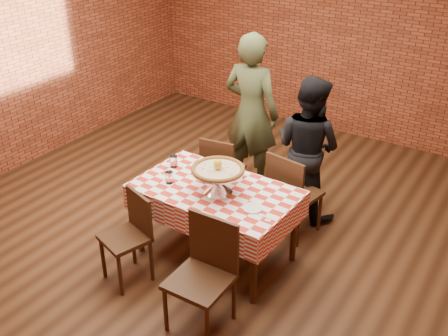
{
  "coord_description": "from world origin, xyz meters",
  "views": [
    {
      "loc": [
        2.74,
        -3.9,
        3.2
      ],
      "look_at": [
        0.48,
        -0.39,
        0.95
      ],
      "focal_mm": 41.98,
      "sensor_mm": 36.0,
      "label": 1
    }
  ],
  "objects_px": {
    "condiment_caddy": "(238,170)",
    "diner_olive": "(251,113)",
    "water_glass_left": "(169,177)",
    "water_glass_right": "(174,161)",
    "chair_near_right": "(199,279)",
    "chair_far_left": "(224,171)",
    "pizza_stand": "(218,181)",
    "chair_far_right": "(295,193)",
    "diner_black": "(308,148)",
    "pizza": "(218,170)",
    "table": "(216,223)",
    "chair_near_left": "(125,240)"
  },
  "relations": [
    {
      "from": "condiment_caddy",
      "to": "pizza_stand",
      "type": "bearing_deg",
      "value": -74.12
    },
    {
      "from": "condiment_caddy",
      "to": "chair_near_right",
      "type": "bearing_deg",
      "value": -56.36
    },
    {
      "from": "water_glass_left",
      "to": "chair_far_right",
      "type": "xyz_separation_m",
      "value": [
        0.87,
        0.93,
        -0.35
      ]
    },
    {
      "from": "diner_olive",
      "to": "table",
      "type": "bearing_deg",
      "value": 106.35
    },
    {
      "from": "water_glass_right",
      "to": "pizza_stand",
      "type": "bearing_deg",
      "value": -14.53
    },
    {
      "from": "pizza",
      "to": "condiment_caddy",
      "type": "height_order",
      "value": "pizza"
    },
    {
      "from": "water_glass_right",
      "to": "chair_near_left",
      "type": "height_order",
      "value": "water_glass_right"
    },
    {
      "from": "table",
      "to": "chair_far_left",
      "type": "relative_size",
      "value": 1.69
    },
    {
      "from": "water_glass_left",
      "to": "condiment_caddy",
      "type": "relative_size",
      "value": 0.84
    },
    {
      "from": "condiment_caddy",
      "to": "diner_olive",
      "type": "xyz_separation_m",
      "value": [
        -0.49,
        1.09,
        0.1
      ]
    },
    {
      "from": "chair_far_right",
      "to": "water_glass_right",
      "type": "bearing_deg",
      "value": 41.82
    },
    {
      "from": "pizza_stand",
      "to": "water_glass_left",
      "type": "distance_m",
      "value": 0.48
    },
    {
      "from": "table",
      "to": "water_glass_right",
      "type": "height_order",
      "value": "water_glass_right"
    },
    {
      "from": "chair_far_right",
      "to": "diner_black",
      "type": "height_order",
      "value": "diner_black"
    },
    {
      "from": "water_glass_left",
      "to": "water_glass_right",
      "type": "relative_size",
      "value": 1.0
    },
    {
      "from": "table",
      "to": "diner_black",
      "type": "distance_m",
      "value": 1.32
    },
    {
      "from": "chair_near_right",
      "to": "table",
      "type": "bearing_deg",
      "value": 114.93
    },
    {
      "from": "water_glass_left",
      "to": "water_glass_right",
      "type": "xyz_separation_m",
      "value": [
        -0.17,
        0.28,
        0.0
      ]
    },
    {
      "from": "table",
      "to": "chair_near_left",
      "type": "height_order",
      "value": "chair_near_left"
    },
    {
      "from": "water_glass_right",
      "to": "diner_black",
      "type": "height_order",
      "value": "diner_black"
    },
    {
      "from": "water_glass_left",
      "to": "chair_near_right",
      "type": "relative_size",
      "value": 0.12
    },
    {
      "from": "table",
      "to": "diner_black",
      "type": "bearing_deg",
      "value": 72.68
    },
    {
      "from": "condiment_caddy",
      "to": "chair_far_left",
      "type": "relative_size",
      "value": 0.16
    },
    {
      "from": "water_glass_right",
      "to": "diner_black",
      "type": "relative_size",
      "value": 0.07
    },
    {
      "from": "table",
      "to": "diner_olive",
      "type": "height_order",
      "value": "diner_olive"
    },
    {
      "from": "table",
      "to": "pizza",
      "type": "bearing_deg",
      "value": -29.08
    },
    {
      "from": "condiment_caddy",
      "to": "diner_black",
      "type": "distance_m",
      "value": 0.94
    },
    {
      "from": "water_glass_left",
      "to": "chair_far_left",
      "type": "height_order",
      "value": "water_glass_left"
    },
    {
      "from": "chair_far_left",
      "to": "diner_black",
      "type": "bearing_deg",
      "value": -163.69
    },
    {
      "from": "chair_far_left",
      "to": "pizza",
      "type": "bearing_deg",
      "value": 111.86
    },
    {
      "from": "water_glass_left",
      "to": "chair_far_left",
      "type": "bearing_deg",
      "value": 91.5
    },
    {
      "from": "pizza_stand",
      "to": "condiment_caddy",
      "type": "bearing_deg",
      "value": 89.37
    },
    {
      "from": "condiment_caddy",
      "to": "chair_far_right",
      "type": "height_order",
      "value": "chair_far_right"
    },
    {
      "from": "pizza",
      "to": "chair_far_right",
      "type": "relative_size",
      "value": 0.52
    },
    {
      "from": "chair_far_left",
      "to": "chair_near_right",
      "type": "bearing_deg",
      "value": 108.97
    },
    {
      "from": "pizza_stand",
      "to": "condiment_caddy",
      "type": "xyz_separation_m",
      "value": [
        0.0,
        0.34,
        -0.04
      ]
    },
    {
      "from": "chair_far_left",
      "to": "table",
      "type": "bearing_deg",
      "value": 110.11
    },
    {
      "from": "chair_near_right",
      "to": "chair_far_left",
      "type": "distance_m",
      "value": 1.87
    },
    {
      "from": "condiment_caddy",
      "to": "chair_far_right",
      "type": "bearing_deg",
      "value": 66.31
    },
    {
      "from": "pizza_stand",
      "to": "diner_olive",
      "type": "height_order",
      "value": "diner_olive"
    },
    {
      "from": "chair_far_left",
      "to": "diner_black",
      "type": "height_order",
      "value": "diner_black"
    },
    {
      "from": "condiment_caddy",
      "to": "chair_near_right",
      "type": "relative_size",
      "value": 0.15
    },
    {
      "from": "water_glass_left",
      "to": "pizza",
      "type": "bearing_deg",
      "value": 14.27
    },
    {
      "from": "chair_far_right",
      "to": "diner_black",
      "type": "bearing_deg",
      "value": -69.78
    },
    {
      "from": "chair_near_right",
      "to": "chair_far_left",
      "type": "bearing_deg",
      "value": 116.08
    },
    {
      "from": "chair_far_right",
      "to": "diner_olive",
      "type": "distance_m",
      "value": 1.18
    },
    {
      "from": "water_glass_right",
      "to": "diner_olive",
      "type": "height_order",
      "value": "diner_olive"
    },
    {
      "from": "water_glass_right",
      "to": "condiment_caddy",
      "type": "distance_m",
      "value": 0.66
    },
    {
      "from": "pizza",
      "to": "diner_olive",
      "type": "height_order",
      "value": "diner_olive"
    },
    {
      "from": "condiment_caddy",
      "to": "diner_olive",
      "type": "bearing_deg",
      "value": 130.83
    }
  ]
}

